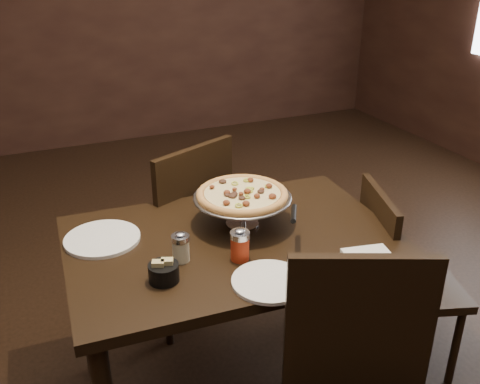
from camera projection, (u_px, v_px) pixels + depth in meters
name	position (u px, v px, depth m)	size (l,w,h in m)	color
room	(250.00, 61.00, 1.62)	(6.04, 7.04, 2.84)	black
dining_table	(233.00, 261.00, 2.00)	(1.24, 0.86, 0.75)	black
pizza_stand	(242.00, 195.00, 2.00)	(0.37, 0.37, 0.15)	silver
parmesan_shaker	(181.00, 247.00, 1.80)	(0.06, 0.06, 0.11)	beige
pepper_flake_shaker	(240.00, 245.00, 1.80)	(0.07, 0.07, 0.12)	maroon
packet_caddy	(164.00, 272.00, 1.70)	(0.10, 0.10, 0.08)	black
napkin_stack	(371.00, 260.00, 1.81)	(0.16, 0.16, 0.02)	white
plate_left	(102.00, 239.00, 1.94)	(0.27, 0.27, 0.01)	white
plate_near	(269.00, 281.00, 1.69)	(0.24, 0.24, 0.01)	white
serving_spatula	(294.00, 214.00, 1.86)	(0.16, 0.16, 0.02)	silver
chair_far	(179.00, 227.00, 2.51)	(0.58, 0.58, 0.94)	black
chair_side	(397.00, 274.00, 2.25)	(0.50, 0.50, 0.85)	black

